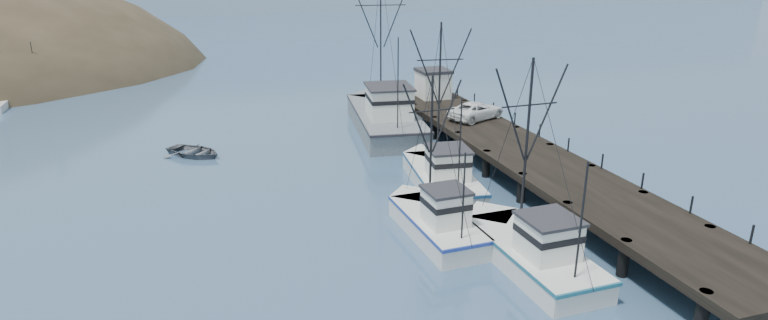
{
  "coord_description": "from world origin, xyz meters",
  "views": [
    {
      "loc": [
        -8.11,
        -20.75,
        15.27
      ],
      "look_at": [
        3.25,
        14.86,
        2.5
      ],
      "focal_mm": 28.0,
      "sensor_mm": 36.0,
      "label": 1
    }
  ],
  "objects_px": {
    "pickup_truck": "(477,110)",
    "work_vessel": "(384,116)",
    "trawler_near": "(529,250)",
    "motorboat": "(195,155)",
    "pier": "(519,151)",
    "trawler_far": "(441,175)",
    "pier_shed": "(433,83)",
    "trawler_mid": "(435,221)"
  },
  "relations": [
    {
      "from": "trawler_near",
      "to": "trawler_mid",
      "type": "bearing_deg",
      "value": 124.83
    },
    {
      "from": "trawler_near",
      "to": "pier_shed",
      "type": "xyz_separation_m",
      "value": [
        6.62,
        29.66,
        2.6
      ]
    },
    {
      "from": "pier",
      "to": "work_vessel",
      "type": "distance_m",
      "value": 15.48
    },
    {
      "from": "pier_shed",
      "to": "motorboat",
      "type": "distance_m",
      "value": 23.87
    },
    {
      "from": "trawler_near",
      "to": "work_vessel",
      "type": "height_order",
      "value": "work_vessel"
    },
    {
      "from": "trawler_mid",
      "to": "pickup_truck",
      "type": "height_order",
      "value": "trawler_mid"
    },
    {
      "from": "pier",
      "to": "pickup_truck",
      "type": "height_order",
      "value": "pickup_truck"
    },
    {
      "from": "trawler_mid",
      "to": "motorboat",
      "type": "xyz_separation_m",
      "value": [
        -13.02,
        19.28,
        -0.82
      ]
    },
    {
      "from": "trawler_mid",
      "to": "work_vessel",
      "type": "relative_size",
      "value": 0.53
    },
    {
      "from": "work_vessel",
      "to": "motorboat",
      "type": "height_order",
      "value": "work_vessel"
    },
    {
      "from": "pier",
      "to": "trawler_near",
      "type": "distance_m",
      "value": 14.07
    },
    {
      "from": "motorboat",
      "to": "work_vessel",
      "type": "bearing_deg",
      "value": -36.75
    },
    {
      "from": "pickup_truck",
      "to": "trawler_near",
      "type": "bearing_deg",
      "value": 137.82
    },
    {
      "from": "work_vessel",
      "to": "pier_shed",
      "type": "height_order",
      "value": "work_vessel"
    },
    {
      "from": "pier",
      "to": "pier_shed",
      "type": "relative_size",
      "value": 13.75
    },
    {
      "from": "trawler_near",
      "to": "motorboat",
      "type": "bearing_deg",
      "value": 124.18
    },
    {
      "from": "work_vessel",
      "to": "trawler_near",
      "type": "bearing_deg",
      "value": -91.39
    },
    {
      "from": "pier",
      "to": "trawler_far",
      "type": "height_order",
      "value": "trawler_far"
    },
    {
      "from": "pier_shed",
      "to": "motorboat",
      "type": "xyz_separation_m",
      "value": [
        -22.95,
        -5.63,
        -3.42
      ]
    },
    {
      "from": "trawler_mid",
      "to": "pier",
      "type": "bearing_deg",
      "value": 38.35
    },
    {
      "from": "trawler_mid",
      "to": "work_vessel",
      "type": "bearing_deg",
      "value": 79.83
    },
    {
      "from": "pier",
      "to": "trawler_far",
      "type": "xyz_separation_m",
      "value": [
        -6.47,
        -0.76,
        -0.87
      ]
    },
    {
      "from": "pickup_truck",
      "to": "trawler_far",
      "type": "bearing_deg",
      "value": 118.63
    },
    {
      "from": "trawler_near",
      "to": "trawler_far",
      "type": "bearing_deg",
      "value": 90.1
    },
    {
      "from": "work_vessel",
      "to": "pickup_truck",
      "type": "xyz_separation_m",
      "value": [
        6.37,
        -6.06,
        1.52
      ]
    },
    {
      "from": "pier",
      "to": "trawler_mid",
      "type": "height_order",
      "value": "trawler_mid"
    },
    {
      "from": "work_vessel",
      "to": "pickup_truck",
      "type": "distance_m",
      "value": 8.92
    },
    {
      "from": "trawler_near",
      "to": "trawler_mid",
      "type": "relative_size",
      "value": 1.16
    },
    {
      "from": "trawler_far",
      "to": "pier_shed",
      "type": "bearing_deg",
      "value": 69.7
    },
    {
      "from": "pickup_truck",
      "to": "work_vessel",
      "type": "bearing_deg",
      "value": 22.98
    },
    {
      "from": "work_vessel",
      "to": "pickup_truck",
      "type": "height_order",
      "value": "work_vessel"
    },
    {
      "from": "trawler_near",
      "to": "pickup_truck",
      "type": "relative_size",
      "value": 2.05
    },
    {
      "from": "work_vessel",
      "to": "pier_shed",
      "type": "bearing_deg",
      "value": 25.46
    },
    {
      "from": "trawler_far",
      "to": "work_vessel",
      "type": "xyz_separation_m",
      "value": [
        0.67,
        15.11,
        0.41
      ]
    },
    {
      "from": "pier",
      "to": "motorboat",
      "type": "height_order",
      "value": "pier"
    },
    {
      "from": "pier",
      "to": "pickup_truck",
      "type": "relative_size",
      "value": 8.22
    },
    {
      "from": "pier",
      "to": "work_vessel",
      "type": "relative_size",
      "value": 2.47
    },
    {
      "from": "pier_shed",
      "to": "pickup_truck",
      "type": "height_order",
      "value": "pier_shed"
    },
    {
      "from": "pier",
      "to": "trawler_mid",
      "type": "bearing_deg",
      "value": -141.65
    },
    {
      "from": "pier",
      "to": "pier_shed",
      "type": "distance_m",
      "value": 17.28
    },
    {
      "from": "trawler_near",
      "to": "pickup_truck",
      "type": "bearing_deg",
      "value": 71.3
    },
    {
      "from": "trawler_near",
      "to": "motorboat",
      "type": "distance_m",
      "value": 29.07
    }
  ]
}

